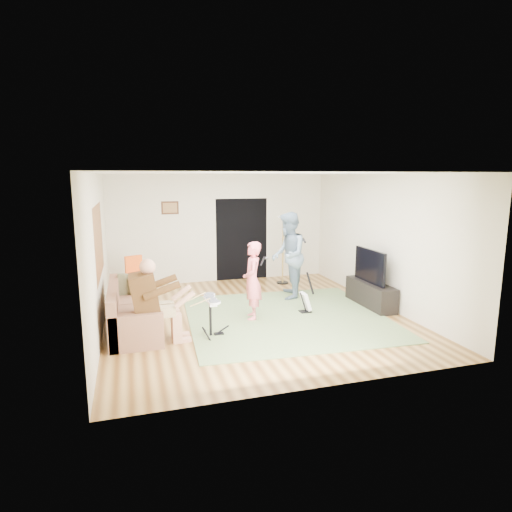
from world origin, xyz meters
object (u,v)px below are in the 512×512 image
(sofa, at_px, (130,316))
(torchiere_lamp, at_px, (283,238))
(drum_kit, at_px, (211,319))
(guitarist, at_px, (288,256))
(guitar_spare, at_px, (306,301))
(dining_chair, at_px, (138,283))
(tv_cabinet, at_px, (371,294))
(singer, at_px, (252,281))
(television, at_px, (370,266))

(sofa, bearing_deg, torchiere_lamp, 33.26)
(torchiere_lamp, bearing_deg, drum_kit, -128.08)
(guitarist, xyz_separation_m, guitar_spare, (-0.04, -1.11, -0.71))
(sofa, bearing_deg, dining_chair, 85.01)
(torchiere_lamp, height_order, tv_cabinet, torchiere_lamp)
(singer, xyz_separation_m, television, (2.52, 0.08, 0.12))
(guitarist, height_order, guitar_spare, guitarist)
(sofa, height_order, dining_chair, dining_chair)
(drum_kit, height_order, tv_cabinet, drum_kit)
(singer, height_order, torchiere_lamp, torchiere_lamp)
(guitar_spare, bearing_deg, tv_cabinet, 1.40)
(guitar_spare, distance_m, dining_chair, 3.73)
(guitarist, relative_size, tv_cabinet, 1.35)
(sofa, xyz_separation_m, dining_chair, (0.18, 2.07, 0.06))
(sofa, xyz_separation_m, singer, (2.22, 0.02, 0.46))
(singer, relative_size, tv_cabinet, 1.05)
(dining_chair, bearing_deg, guitarist, -36.86)
(torchiere_lamp, xyz_separation_m, dining_chair, (-3.52, -0.36, -0.82))
(guitar_spare, height_order, tv_cabinet, guitar_spare)
(guitar_spare, distance_m, television, 1.54)
(drum_kit, relative_size, dining_chair, 0.73)
(torchiere_lamp, bearing_deg, dining_chair, -174.17)
(drum_kit, distance_m, dining_chair, 2.94)
(guitarist, distance_m, guitar_spare, 1.32)
(guitar_spare, height_order, torchiere_lamp, torchiere_lamp)
(drum_kit, distance_m, torchiere_lamp, 4.00)
(sofa, bearing_deg, drum_kit, -26.74)
(sofa, bearing_deg, guitarist, 19.22)
(singer, relative_size, torchiere_lamp, 0.87)
(torchiere_lamp, xyz_separation_m, tv_cabinet, (1.09, -2.32, -0.91))
(guitar_spare, relative_size, torchiere_lamp, 0.49)
(dining_chair, bearing_deg, guitar_spare, -53.62)
(drum_kit, xyz_separation_m, singer, (0.93, 0.67, 0.43))
(guitarist, distance_m, television, 1.75)
(tv_cabinet, bearing_deg, guitarist, 143.17)
(television, bearing_deg, tv_cabinet, 0.00)
(torchiere_lamp, bearing_deg, guitar_spare, -99.09)
(drum_kit, xyz_separation_m, torchiere_lamp, (2.41, 3.08, 0.86))
(sofa, distance_m, drum_kit, 1.45)
(sofa, relative_size, singer, 1.38)
(sofa, height_order, guitarist, guitarist)
(television, bearing_deg, guitar_spare, -178.55)
(torchiere_lamp, height_order, dining_chair, torchiere_lamp)
(torchiere_lamp, bearing_deg, television, -65.92)
(singer, bearing_deg, guitarist, 147.73)
(dining_chair, bearing_deg, torchiere_lamp, -15.31)
(guitar_spare, bearing_deg, singer, -177.79)
(television, bearing_deg, guitarist, 142.19)
(drum_kit, height_order, guitarist, guitarist)
(guitarist, bearing_deg, guitar_spare, 17.67)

